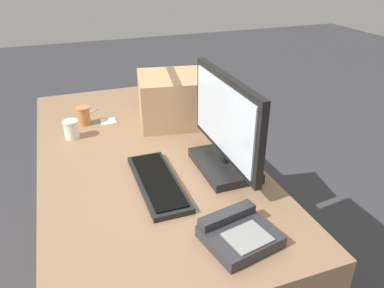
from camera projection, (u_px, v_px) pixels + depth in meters
The scene contains 10 objects.
ground_plane at pixel (149, 269), 2.08m from camera, with size 12.00×12.00×0.00m, color #38383D.
office_desk at pixel (145, 215), 1.90m from camera, with size 1.80×0.90×0.75m.
monitor at pixel (225, 131), 1.50m from camera, with size 0.57×0.21×0.41m.
keyboard at pixel (158, 182), 1.47m from camera, with size 0.44×0.15×0.03m.
desk_phone at pixel (238, 234), 1.19m from camera, with size 0.23×0.25×0.07m.
paper_cup_left at pixel (84, 116), 1.96m from camera, with size 0.07×0.07×0.10m.
paper_cup_right at pixel (71, 129), 1.82m from camera, with size 0.08×0.08×0.09m.
spoon at pixel (86, 115), 2.09m from camera, with size 0.12×0.13×0.00m.
cardboard_box at pixel (174, 99), 1.97m from camera, with size 0.40×0.41×0.25m.
sticky_note_pad at pixel (108, 121), 2.01m from camera, with size 0.08×0.08×0.01m.
Camera 1 is at (1.51, -0.30, 1.58)m, focal length 35.00 mm.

